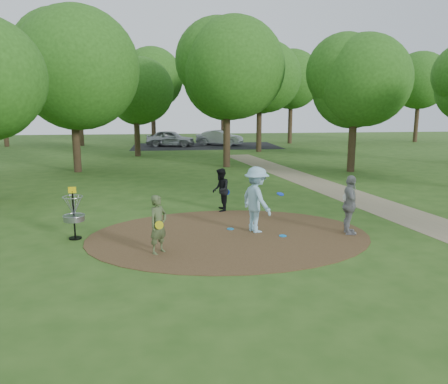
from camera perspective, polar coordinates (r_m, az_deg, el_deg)
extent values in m
plane|color=#2D5119|center=(13.09, 0.69, -5.74)|extent=(100.00, 100.00, 0.00)
cylinder|color=#47301C|center=(13.09, 0.69, -5.70)|extent=(8.40, 8.40, 0.02)
cube|color=#8C7A5B|center=(17.04, 21.85, -2.54)|extent=(7.55, 39.89, 0.01)
cube|color=black|center=(42.73, -2.43, 6.02)|extent=(14.00, 8.00, 0.01)
imported|color=#475632|center=(11.48, -8.58, -4.23)|extent=(0.66, 0.67, 1.56)
cylinder|color=yellow|center=(11.27, -8.46, -4.30)|extent=(0.22, 0.10, 0.22)
imported|color=#91C0D8|center=(13.28, 4.26, -1.02)|extent=(1.19, 1.49, 2.02)
cylinder|color=#0B2FCB|center=(13.37, 7.37, -0.26)|extent=(0.31, 0.31, 0.08)
imported|color=black|center=(15.95, -0.44, 0.27)|extent=(0.70, 0.84, 1.59)
cylinder|color=#0B2EC5|center=(16.00, 0.35, -0.02)|extent=(0.23, 0.11, 0.22)
imported|color=gray|center=(13.55, 16.10, -1.66)|extent=(0.64, 1.12, 1.80)
cylinder|color=white|center=(13.42, 15.66, -0.66)|extent=(0.23, 0.09, 0.22)
cylinder|color=#177DBC|center=(13.70, 0.84, -4.84)|extent=(0.22, 0.22, 0.02)
cylinder|color=#0D81DD|center=(13.10, 7.69, -5.69)|extent=(0.22, 0.22, 0.02)
imported|color=#95999C|center=(42.43, -6.99, 6.97)|extent=(4.89, 2.91, 1.56)
imported|color=#AAACB1|center=(43.37, -0.57, 7.09)|extent=(4.76, 3.32, 1.49)
cylinder|color=black|center=(13.35, -19.01, -3.02)|extent=(0.05, 0.05, 1.35)
cylinder|color=black|center=(13.52, -18.84, -5.71)|extent=(0.36, 0.36, 0.04)
cylinder|color=gray|center=(13.36, -19.00, -3.25)|extent=(0.60, 0.60, 0.16)
torus|color=gray|center=(13.34, -19.02, -2.92)|extent=(0.63, 0.63, 0.03)
torus|color=gray|center=(13.23, -19.17, -0.60)|extent=(0.58, 0.58, 0.02)
cube|color=yellow|center=(13.19, -19.22, 0.25)|extent=(0.22, 0.02, 0.18)
cylinder|color=#332316|center=(26.97, -18.77, 6.51)|extent=(0.44, 0.44, 3.80)
sphere|color=#245015|center=(26.97, -19.28, 14.53)|extent=(6.84, 6.84, 6.84)
cylinder|color=#332316|center=(27.71, 0.35, 7.59)|extent=(0.44, 0.44, 4.18)
sphere|color=#245015|center=(27.74, 0.36, 15.44)|extent=(6.19, 6.19, 6.19)
cylinder|color=#332316|center=(26.75, 16.39, 6.41)|extent=(0.44, 0.44, 3.61)
sphere|color=#245015|center=(26.71, 16.78, 13.34)|extent=(5.20, 5.20, 5.20)
cylinder|color=#332316|center=(34.53, -11.28, 7.45)|extent=(0.44, 0.44, 3.42)
sphere|color=#245015|center=(34.48, -11.48, 12.54)|extent=(4.93, 4.93, 4.93)
cylinder|color=#332316|center=(37.26, 4.60, 8.61)|extent=(0.44, 0.44, 4.37)
sphere|color=#245015|center=(37.29, 4.69, 14.45)|extent=(5.85, 5.85, 5.85)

